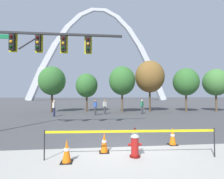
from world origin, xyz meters
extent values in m
plane|color=#474749|center=(0.00, 0.00, 0.00)|extent=(240.00, 240.00, 0.00)
cylinder|color=#5E0F0D|center=(0.25, -1.16, 0.03)|extent=(0.36, 0.36, 0.05)
cylinder|color=maroon|center=(0.25, -1.16, 0.36)|extent=(0.26, 0.26, 0.62)
cylinder|color=#B7B7BC|center=(0.25, -1.16, 0.69)|extent=(0.30, 0.30, 0.04)
cone|color=#B7B7BC|center=(0.25, -1.16, 0.82)|extent=(0.30, 0.30, 0.22)
cylinder|color=#5E0F0D|center=(0.25, -1.16, 0.96)|extent=(0.06, 0.06, 0.06)
cylinder|color=maroon|center=(0.07, -1.16, 0.42)|extent=(0.10, 0.09, 0.09)
cylinder|color=maroon|center=(0.43, -1.16, 0.42)|extent=(0.10, 0.09, 0.09)
cylinder|color=maroon|center=(0.25, -0.96, 0.33)|extent=(0.13, 0.14, 0.13)
cylinder|color=#5E0F0D|center=(0.25, -0.88, 0.33)|extent=(0.15, 0.03, 0.15)
cylinder|color=#232326|center=(-2.73, -1.16, 0.49)|extent=(0.04, 0.04, 0.99)
cylinder|color=#232326|center=(2.94, -1.44, 0.49)|extent=(0.04, 0.04, 0.99)
cube|color=yellow|center=(0.10, -1.30, 0.91)|extent=(5.68, 0.29, 0.08)
cube|color=black|center=(2.15, -0.01, 0.01)|extent=(0.36, 0.36, 0.03)
cone|color=orange|center=(2.15, -0.01, 0.38)|extent=(0.28, 0.28, 0.70)
cylinder|color=white|center=(2.15, -0.01, 0.42)|extent=(0.17, 0.17, 0.08)
cube|color=black|center=(-0.77, -0.62, 0.01)|extent=(0.36, 0.36, 0.03)
cone|color=orange|center=(-0.77, -0.62, 0.38)|extent=(0.28, 0.28, 0.70)
cylinder|color=white|center=(-0.77, -0.62, 0.42)|extent=(0.17, 0.17, 0.08)
cube|color=black|center=(-1.98, -1.40, 0.01)|extent=(0.36, 0.36, 0.03)
cone|color=orange|center=(-1.98, -1.40, 0.38)|extent=(0.28, 0.28, 0.70)
cylinder|color=white|center=(-1.98, -1.40, 0.42)|extent=(0.17, 0.17, 0.08)
cube|color=#232326|center=(-3.34, 2.84, 5.60)|extent=(7.60, 0.12, 0.12)
cylinder|color=#232326|center=(-4.86, 2.84, 5.05)|extent=(1.11, 0.08, 0.81)
cube|color=black|center=(-5.74, 2.84, 5.05)|extent=(0.26, 0.24, 0.90)
cube|color=gold|center=(-5.74, 2.98, 5.05)|extent=(0.44, 0.03, 1.04)
sphere|color=#360606|center=(-5.74, 2.71, 5.33)|extent=(0.16, 0.16, 0.16)
sphere|color=orange|center=(-5.74, 2.71, 5.05)|extent=(0.16, 0.16, 0.16)
sphere|color=black|center=(-5.74, 2.71, 4.77)|extent=(0.16, 0.16, 0.16)
cube|color=black|center=(-4.34, 2.84, 5.05)|extent=(0.26, 0.24, 0.90)
cube|color=gold|center=(-4.34, 2.98, 5.05)|extent=(0.44, 0.03, 1.04)
sphere|color=#360606|center=(-4.34, 2.71, 5.33)|extent=(0.16, 0.16, 0.16)
sphere|color=orange|center=(-4.34, 2.71, 5.05)|extent=(0.16, 0.16, 0.16)
sphere|color=black|center=(-4.34, 2.71, 4.77)|extent=(0.16, 0.16, 0.16)
cube|color=black|center=(-2.94, 2.84, 5.05)|extent=(0.26, 0.24, 0.90)
cube|color=gold|center=(-2.94, 2.98, 5.05)|extent=(0.44, 0.03, 1.04)
sphere|color=#360606|center=(-2.94, 2.71, 5.33)|extent=(0.16, 0.16, 0.16)
sphere|color=orange|center=(-2.94, 2.71, 5.05)|extent=(0.16, 0.16, 0.16)
sphere|color=black|center=(-2.94, 2.71, 4.77)|extent=(0.16, 0.16, 0.16)
cube|color=black|center=(-1.54, 2.84, 5.05)|extent=(0.26, 0.24, 0.90)
cube|color=gold|center=(-1.54, 2.98, 5.05)|extent=(0.44, 0.03, 1.04)
sphere|color=#360606|center=(-1.54, 2.71, 5.33)|extent=(0.16, 0.16, 0.16)
sphere|color=orange|center=(-1.54, 2.71, 5.05)|extent=(0.16, 0.16, 0.16)
sphere|color=black|center=(-1.54, 2.71, 4.77)|extent=(0.16, 0.16, 0.16)
cube|color=#0F6638|center=(-6.34, 2.82, 5.35)|extent=(0.90, 0.04, 0.24)
cube|color=silver|center=(-23.54, 57.12, 5.94)|extent=(6.86, 2.28, 12.80)
cube|color=silver|center=(-18.83, 57.12, 16.62)|extent=(6.58, 2.04, 10.49)
cube|color=silver|center=(-14.12, 57.12, 24.93)|extent=(6.26, 1.80, 8.20)
cube|color=silver|center=(-9.42, 57.12, 30.86)|extent=(5.88, 1.56, 5.92)
cube|color=silver|center=(-4.71, 57.12, 34.42)|extent=(5.39, 1.32, 3.60)
cube|color=silver|center=(0.00, 57.12, 35.61)|extent=(4.81, 1.08, 1.08)
cube|color=silver|center=(4.71, 57.12, 34.42)|extent=(5.39, 1.32, 3.60)
cube|color=silver|center=(9.42, 57.12, 30.86)|extent=(5.88, 1.56, 5.92)
cube|color=silver|center=(14.12, 57.12, 24.93)|extent=(6.26, 1.80, 8.20)
cube|color=silver|center=(18.83, 57.12, 16.62)|extent=(6.58, 2.04, 10.49)
cube|color=silver|center=(23.54, 57.12, 5.94)|extent=(6.86, 2.28, 12.80)
cylinder|color=#473323|center=(-6.40, 13.88, 1.20)|extent=(0.24, 0.24, 2.39)
ellipsoid|color=#336B2D|center=(-6.40, 13.88, 3.83)|extent=(3.19, 3.19, 3.51)
cylinder|color=brown|center=(-2.24, 14.36, 1.04)|extent=(0.24, 0.24, 2.08)
ellipsoid|color=#336B2D|center=(-2.24, 14.36, 3.32)|extent=(2.77, 2.77, 3.04)
cylinder|color=brown|center=(2.13, 13.15, 1.21)|extent=(0.24, 0.24, 2.41)
ellipsoid|color=#336B2D|center=(2.13, 13.15, 3.86)|extent=(3.22, 3.22, 3.54)
cylinder|color=brown|center=(5.83, 13.77, 1.40)|extent=(0.24, 0.24, 2.79)
ellipsoid|color=brown|center=(5.83, 13.77, 4.47)|extent=(3.72, 3.72, 4.10)
cylinder|color=brown|center=(10.19, 12.83, 1.17)|extent=(0.24, 0.24, 2.34)
ellipsoid|color=#336B2D|center=(10.19, 12.83, 3.75)|extent=(3.13, 3.13, 3.44)
cylinder|color=brown|center=(14.21, 12.80, 1.16)|extent=(0.24, 0.24, 2.32)
ellipsoid|color=#427A38|center=(14.21, 12.80, 3.72)|extent=(3.10, 3.10, 3.41)
cylinder|color=#232847|center=(-5.14, 9.82, 0.42)|extent=(0.22, 0.22, 0.84)
cube|color=beige|center=(-5.14, 9.82, 1.11)|extent=(0.30, 0.39, 0.54)
sphere|color=beige|center=(-5.14, 9.82, 1.49)|extent=(0.20, 0.20, 0.20)
cylinder|color=#38383D|center=(3.99, 10.97, 0.42)|extent=(0.22, 0.22, 0.84)
cube|color=#23754C|center=(3.99, 10.97, 1.11)|extent=(0.38, 0.39, 0.54)
sphere|color=beige|center=(3.99, 10.97, 1.49)|extent=(0.20, 0.20, 0.20)
cylinder|color=#38383D|center=(-0.11, 11.26, 0.42)|extent=(0.22, 0.22, 0.84)
cube|color=beige|center=(-0.11, 11.26, 1.11)|extent=(0.39, 0.34, 0.54)
sphere|color=#936B4C|center=(-0.11, 11.26, 1.49)|extent=(0.20, 0.20, 0.20)
cylinder|color=#38383D|center=(-1.14, 10.37, 0.42)|extent=(0.22, 0.22, 0.84)
cube|color=#2D4C99|center=(-1.14, 10.37, 1.11)|extent=(0.39, 0.30, 0.54)
sphere|color=#936B4C|center=(-1.14, 10.37, 1.49)|extent=(0.20, 0.20, 0.20)
camera|label=1|loc=(-1.08, -6.69, 2.12)|focal=26.27mm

